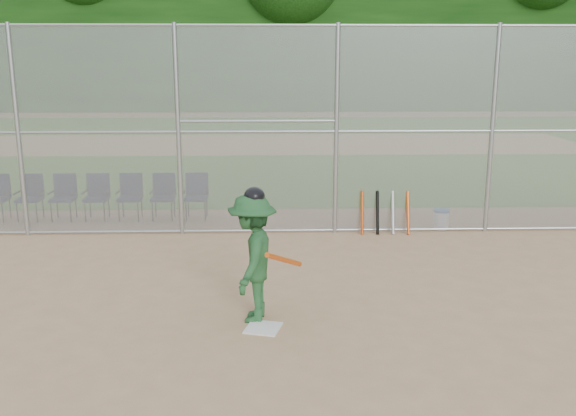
{
  "coord_description": "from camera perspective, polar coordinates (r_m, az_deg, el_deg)",
  "views": [
    {
      "loc": [
        -0.3,
        -7.18,
        3.42
      ],
      "look_at": [
        0.0,
        2.5,
        1.1
      ],
      "focal_mm": 40.0,
      "sensor_mm": 36.0,
      "label": 1
    }
  ],
  "objects": [
    {
      "name": "ground",
      "position": [
        7.96,
        0.56,
        -11.97
      ],
      "size": [
        100.0,
        100.0,
        0.0
      ],
      "primitive_type": "plane",
      "color": "tan",
      "rests_on": "ground"
    },
    {
      "name": "grass_strip",
      "position": [
        25.41,
        -1.07,
        5.73
      ],
      "size": [
        100.0,
        100.0,
        0.0
      ],
      "primitive_type": "plane",
      "color": "#32661E",
      "rests_on": "ground"
    },
    {
      "name": "dirt_patch_far",
      "position": [
        25.41,
        -1.07,
        5.74
      ],
      "size": [
        24.0,
        24.0,
        0.0
      ],
      "primitive_type": "plane",
      "color": "tan",
      "rests_on": "ground"
    },
    {
      "name": "backstop_fence",
      "position": [
        12.26,
        -0.36,
        7.14
      ],
      "size": [
        16.09,
        0.09,
        4.0
      ],
      "color": "gray",
      "rests_on": "ground"
    },
    {
      "name": "treeline",
      "position": [
        27.26,
        -1.18,
        17.82
      ],
      "size": [
        81.0,
        60.0,
        11.0
      ],
      "color": "black",
      "rests_on": "ground"
    },
    {
      "name": "home_plate",
      "position": [
        8.36,
        -2.23,
        -10.6
      ],
      "size": [
        0.52,
        0.52,
        0.02
      ],
      "primitive_type": "cube",
      "rotation": [
        0.0,
        0.0,
        -0.27
      ],
      "color": "silver",
      "rests_on": "ground"
    },
    {
      "name": "batter_at_plate",
      "position": [
        8.36,
        -3.16,
        -4.34
      ],
      "size": [
        1.04,
        1.35,
        1.79
      ],
      "color": "#1F4D26",
      "rests_on": "ground"
    },
    {
      "name": "water_cooler",
      "position": [
        13.24,
        13.44,
        -0.96
      ],
      "size": [
        0.32,
        0.32,
        0.4
      ],
      "color": "white",
      "rests_on": "ground"
    },
    {
      "name": "spare_bats",
      "position": [
        12.65,
        8.63,
        -0.41
      ],
      "size": [
        0.96,
        0.3,
        0.85
      ],
      "color": "#D84C14",
      "rests_on": "ground"
    },
    {
      "name": "chair_1",
      "position": [
        14.57,
        -22.01,
        0.83
      ],
      "size": [
        0.54,
        0.52,
        0.96
      ],
      "primitive_type": null,
      "color": "#0E1735",
      "rests_on": "ground"
    },
    {
      "name": "chair_2",
      "position": [
        14.34,
        -19.38,
        0.86
      ],
      "size": [
        0.54,
        0.52,
        0.96
      ],
      "primitive_type": null,
      "color": "#0E1735",
      "rests_on": "ground"
    },
    {
      "name": "chair_3",
      "position": [
        14.15,
        -16.67,
        0.89
      ],
      "size": [
        0.54,
        0.52,
        0.96
      ],
      "primitive_type": null,
      "color": "#0E1735",
      "rests_on": "ground"
    },
    {
      "name": "chair_4",
      "position": [
        13.98,
        -13.89,
        0.93
      ],
      "size": [
        0.54,
        0.52,
        0.96
      ],
      "primitive_type": null,
      "color": "#0E1735",
      "rests_on": "ground"
    },
    {
      "name": "chair_5",
      "position": [
        13.85,
        -11.05,
        0.95
      ],
      "size": [
        0.54,
        0.52,
        0.96
      ],
      "primitive_type": null,
      "color": "#0E1735",
      "rests_on": "ground"
    },
    {
      "name": "chair_6",
      "position": [
        13.76,
        -8.16,
        0.98
      ],
      "size": [
        0.54,
        0.52,
        0.96
      ],
      "primitive_type": null,
      "color": "#0E1735",
      "rests_on": "ground"
    }
  ]
}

